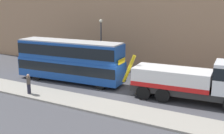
{
  "coord_description": "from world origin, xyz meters",
  "views": [
    {
      "loc": [
        10.35,
        -21.22,
        7.85
      ],
      "look_at": [
        -1.57,
        0.25,
        2.0
      ],
      "focal_mm": 44.9,
      "sensor_mm": 36.0,
      "label": 1
    }
  ],
  "objects_px": {
    "recovery_tow_truck": "(194,80)",
    "pedestrian_onlooker": "(29,84)",
    "double_decker_bus": "(70,59)",
    "street_lamp": "(101,41)"
  },
  "relations": [
    {
      "from": "recovery_tow_truck",
      "to": "pedestrian_onlooker",
      "type": "height_order",
      "value": "recovery_tow_truck"
    },
    {
      "from": "recovery_tow_truck",
      "to": "pedestrian_onlooker",
      "type": "xyz_separation_m",
      "value": [
        -12.54,
        -5.16,
        -0.77
      ]
    },
    {
      "from": "double_decker_bus",
      "to": "pedestrian_onlooker",
      "type": "distance_m",
      "value": 5.3
    },
    {
      "from": "pedestrian_onlooker",
      "to": "double_decker_bus",
      "type": "bearing_deg",
      "value": 47.69
    },
    {
      "from": "double_decker_bus",
      "to": "pedestrian_onlooker",
      "type": "relative_size",
      "value": 6.53
    },
    {
      "from": "double_decker_bus",
      "to": "street_lamp",
      "type": "distance_m",
      "value": 5.33
    },
    {
      "from": "recovery_tow_truck",
      "to": "pedestrian_onlooker",
      "type": "relative_size",
      "value": 5.98
    },
    {
      "from": "pedestrian_onlooker",
      "to": "street_lamp",
      "type": "height_order",
      "value": "street_lamp"
    },
    {
      "from": "recovery_tow_truck",
      "to": "street_lamp",
      "type": "bearing_deg",
      "value": 152.1
    },
    {
      "from": "recovery_tow_truck",
      "to": "double_decker_bus",
      "type": "bearing_deg",
      "value": 176.07
    }
  ]
}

